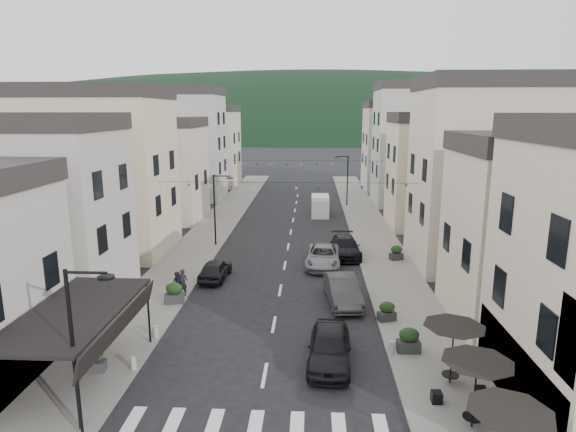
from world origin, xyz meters
name	(u,v)px	position (x,y,z in m)	size (l,w,h in m)	color
sidewalk_left	(214,228)	(-7.50, 32.00, 0.06)	(4.00, 76.00, 0.12)	slate
sidewalk_right	(370,230)	(7.50, 32.00, 0.06)	(4.00, 76.00, 0.12)	slate
hill_backdrop	(310,129)	(0.00, 300.00, 0.00)	(640.00, 360.00, 70.00)	black
boutique_awning	(82,313)	(-7.25, 5.00, 3.11)	(3.77, 7.50, 3.28)	black
buildings_row_left	(157,159)	(-14.50, 37.75, 6.12)	(10.20, 54.16, 14.00)	#AAA49C
buildings_row_right	(437,159)	(14.50, 36.59, 6.32)	(10.20, 54.16, 14.50)	#C0B299
cafe_terrace	(477,369)	(7.70, 2.80, 2.36)	(2.50, 8.10, 2.53)	black
streetlamp_left_near	(80,335)	(-5.82, 2.00, 3.70)	(1.70, 0.56, 6.00)	black
streetlamp_left_far	(218,203)	(-5.82, 26.00, 3.70)	(1.70, 0.56, 6.00)	black
streetlamp_right_far	(345,175)	(5.82, 44.00, 3.70)	(1.70, 0.56, 6.00)	black
bollards	(263,372)	(0.00, 5.50, 0.42)	(11.66, 10.26, 0.60)	gray
bunting_near	(285,187)	(0.00, 22.00, 5.65)	(19.00, 0.28, 0.62)	black
bunting_far	(294,164)	(0.00, 38.00, 5.65)	(19.00, 0.28, 0.62)	black
parked_car_a	(330,347)	(2.80, 7.17, 0.79)	(1.87, 4.65, 1.59)	black
parked_car_b	(343,290)	(3.79, 14.13, 0.80)	(1.69, 4.85, 1.60)	#333235
parked_car_c	(323,256)	(2.80, 21.06, 0.74)	(2.44, 5.30, 1.47)	gray
parked_car_d	(346,247)	(4.60, 23.63, 0.74)	(2.06, 5.07, 1.47)	black
parked_car_e	(215,269)	(-4.50, 17.89, 0.68)	(1.61, 4.00, 1.36)	black
delivery_van	(320,205)	(2.83, 38.74, 1.10)	(1.85, 4.68, 2.24)	silver
pedestrian_a	(183,283)	(-5.80, 14.56, 0.94)	(0.60, 0.39, 1.63)	black
pedestrian_b	(178,284)	(-6.06, 14.37, 0.89)	(0.75, 0.58, 1.54)	black
planter_la	(94,360)	(-7.29, 5.76, 0.61)	(0.97, 0.63, 1.02)	#303032
planter_lb	(174,293)	(-6.00, 13.39, 0.72)	(1.21, 0.82, 1.24)	#2D2D30
planter_ra	(409,340)	(6.50, 8.18, 0.70)	(1.07, 0.61, 1.19)	#2A2A2C
planter_rb	(387,311)	(6.00, 11.59, 0.63)	(1.07, 0.83, 1.06)	#29292B
planter_rc	(396,253)	(8.32, 22.49, 0.65)	(1.10, 0.83, 1.10)	#2A2B2D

